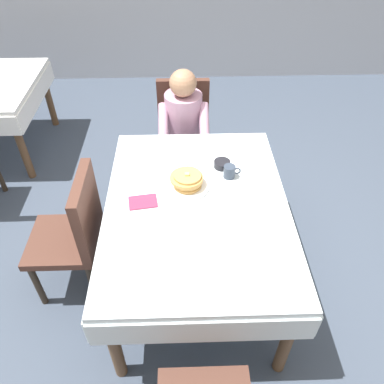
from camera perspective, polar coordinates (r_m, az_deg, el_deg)
The scene contains 14 objects.
ground_plane at distance 2.83m, azimuth 0.59°, elevation -12.58°, with size 14.00×14.00×0.00m, color #3D4756.
dining_table_main at distance 2.33m, azimuth 0.70°, elevation -3.27°, with size 1.12×1.52×0.74m.
chair_diner at distance 3.33m, azimuth -1.27°, elevation 9.64°, with size 0.44×0.45×0.93m.
diner_person at distance 3.12m, azimuth -1.26°, elevation 10.26°, with size 0.40×0.43×1.12m.
chair_left_side at distance 2.52m, azimuth -17.22°, elevation -5.45°, with size 0.45×0.44×0.93m.
plate_breakfast at distance 2.38m, azimuth -0.73°, elevation 0.93°, with size 0.28×0.28×0.02m, color white.
breakfast_stack at distance 2.34m, azimuth -0.74°, elevation 1.85°, with size 0.21×0.21×0.09m.
cup_coffee at distance 2.44m, azimuth 5.72°, elevation 3.10°, with size 0.11×0.08×0.08m.
bowl_butter at distance 2.53m, azimuth 4.57°, elevation 4.24°, with size 0.11×0.11×0.04m, color black.
syrup_pitcher at distance 2.49m, azimuth -7.42°, elevation 3.62°, with size 0.08×0.08×0.07m.
fork_left_of_plate at distance 2.37m, azimuth -5.32°, elevation 0.41°, with size 0.18×0.01×0.01m, color silver.
knife_right_of_plate at distance 2.37m, azimuth 3.87°, elevation 0.60°, with size 0.20×0.01×0.01m, color silver.
spoon_near_edge at distance 2.12m, azimuth -0.84°, elevation -5.48°, with size 0.15×0.01×0.01m, color silver.
napkin_folded at distance 2.29m, azimuth -7.44°, elevation -1.49°, with size 0.17×0.12×0.01m, color #8C2D4C.
Camera 1 is at (-0.08, -1.64, 2.31)m, focal length 35.26 mm.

